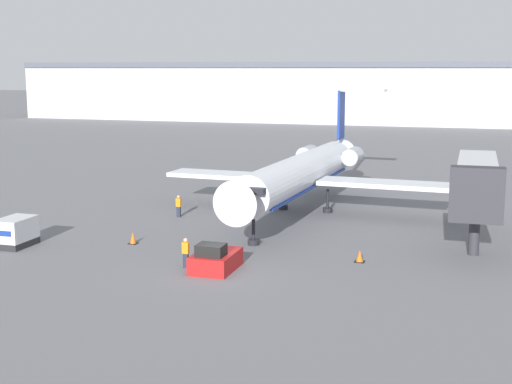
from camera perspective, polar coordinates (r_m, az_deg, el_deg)
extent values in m
plane|color=slate|center=(42.56, -3.44, -6.55)|extent=(600.00, 600.00, 0.00)
cube|color=#B2B2B7|center=(158.97, 11.96, 7.53)|extent=(180.00, 16.00, 12.12)
cube|color=#4C515B|center=(158.86, 12.05, 9.93)|extent=(180.00, 16.80, 1.20)
cylinder|color=silver|center=(58.67, 3.50, 1.50)|extent=(4.35, 23.80, 3.02)
cone|color=silver|center=(46.50, -1.16, -0.70)|extent=(3.16, 2.59, 3.02)
cube|color=black|center=(47.30, -0.74, 0.13)|extent=(2.61, 0.84, 0.44)
cone|color=silver|center=(71.59, 6.64, 2.97)|extent=(2.90, 3.47, 2.72)
cube|color=navy|center=(58.82, 3.49, 0.55)|extent=(3.92, 21.42, 0.20)
cube|color=silver|center=(58.36, 10.22, 0.64)|extent=(10.71, 3.71, 0.36)
cube|color=silver|center=(62.13, -2.19, 1.35)|extent=(10.71, 3.71, 0.36)
cylinder|color=#ADADB7|center=(67.60, 7.75, 2.86)|extent=(1.71, 2.86, 1.55)
cylinder|color=#ADADB7|center=(68.69, 4.14, 3.04)|extent=(1.71, 2.86, 1.55)
cube|color=navy|center=(71.87, 6.83, 6.16)|extent=(0.36, 2.21, 4.87)
cube|color=silver|center=(71.75, 6.87, 8.10)|extent=(8.85, 2.29, 0.20)
cylinder|color=black|center=(49.03, -0.21, -3.13)|extent=(0.24, 0.24, 1.97)
cylinder|color=black|center=(49.22, -0.21, -4.02)|extent=(0.80, 0.80, 0.40)
cylinder|color=black|center=(61.34, 2.20, -0.49)|extent=(0.24, 0.24, 1.97)
cylinder|color=black|center=(61.48, 2.20, -1.21)|extent=(0.80, 0.80, 0.40)
cylinder|color=black|center=(60.26, 5.76, -0.72)|extent=(0.24, 0.24, 1.97)
cylinder|color=black|center=(60.40, 5.74, -1.45)|extent=(0.80, 0.80, 0.40)
cube|color=#B21919|center=(43.25, -3.24, -5.54)|extent=(2.33, 3.60, 1.08)
cube|color=black|center=(42.31, -3.62, -4.65)|extent=(1.63, 1.30, 0.70)
cube|color=black|center=(44.86, -2.47, -5.18)|extent=(2.10, 0.30, 0.65)
cube|color=#232326|center=(51.49, -18.61, -3.89)|extent=(1.87, 2.84, 0.45)
cube|color=silver|center=(51.27, -18.67, -2.81)|extent=(1.87, 2.84, 1.54)
cube|color=navy|center=(50.14, -19.62, -3.15)|extent=(1.31, 0.04, 0.36)
cube|color=#232838|center=(43.86, -5.64, -5.48)|extent=(0.32, 0.20, 0.89)
cube|color=orange|center=(43.65, -5.66, -4.47)|extent=(0.40, 0.24, 0.70)
sphere|color=tan|center=(43.54, -5.67, -3.86)|extent=(0.26, 0.26, 0.26)
cube|color=#232838|center=(58.59, -6.20, -1.58)|extent=(0.32, 0.20, 0.87)
cube|color=orange|center=(58.44, -6.22, -0.84)|extent=(0.40, 0.24, 0.69)
sphere|color=tan|center=(58.35, -6.23, -0.38)|extent=(0.25, 0.25, 0.25)
cube|color=black|center=(50.29, -9.80, -4.08)|extent=(0.59, 0.59, 0.04)
cone|color=orange|center=(50.19, -9.82, -3.61)|extent=(0.42, 0.42, 0.80)
cube|color=black|center=(45.47, 8.29, -5.53)|extent=(0.63, 0.63, 0.04)
cone|color=orange|center=(45.37, 8.30, -5.07)|extent=(0.45, 0.45, 0.72)
cylinder|color=#2D2D33|center=(48.45, 17.07, -2.99)|extent=(0.70, 0.70, 3.20)
cube|color=silver|center=(51.52, 17.25, 1.04)|extent=(2.60, 12.16, 2.60)
cube|color=#2D2D33|center=(44.92, 17.24, -0.21)|extent=(3.20, 1.20, 3.38)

